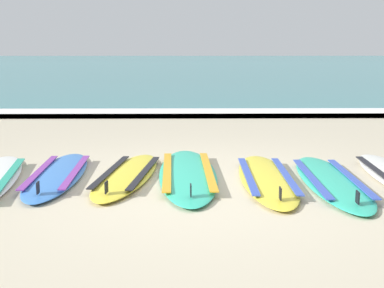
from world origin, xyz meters
name	(u,v)px	position (x,y,z in m)	size (l,w,h in m)	color
ground_plane	(199,189)	(0.00, 0.00, 0.00)	(80.00, 80.00, 0.00)	#C1B599
sea	(187,64)	(0.00, 35.12, 0.05)	(80.00, 60.00, 0.10)	teal
wave_foam_strip	(192,113)	(0.00, 5.51, 0.06)	(80.00, 0.79, 0.11)	white
surfboard_1	(58,174)	(-1.55, 0.46, 0.04)	(0.62, 2.21, 0.18)	#3875CC
surfboard_2	(127,175)	(-0.78, 0.43, 0.04)	(0.79, 2.17, 0.18)	yellow
surfboard_3	(188,174)	(-0.11, 0.48, 0.04)	(0.69, 2.53, 0.18)	#2DB793
surfboard_4	(267,178)	(0.73, 0.27, 0.04)	(0.61, 2.26, 0.18)	yellow
surfboard_5	(331,181)	(1.39, 0.16, 0.04)	(0.63, 2.33, 0.18)	#2DB793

